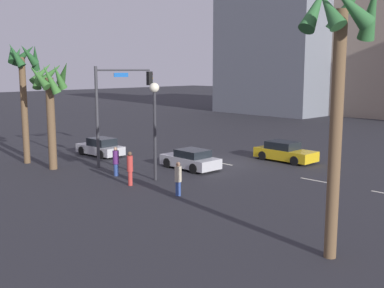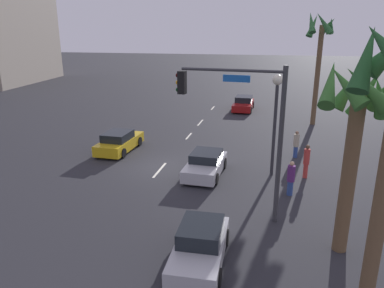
% 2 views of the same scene
% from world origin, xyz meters
% --- Properties ---
extents(ground_plane, '(220.00, 220.00, 0.00)m').
position_xyz_m(ground_plane, '(0.00, 0.00, 0.00)').
color(ground_plane, '#28282D').
extents(lane_stripe_2, '(1.86, 0.14, 0.01)m').
position_xyz_m(lane_stripe_2, '(-6.91, 0.00, 0.01)').
color(lane_stripe_2, silver).
rests_on(lane_stripe_2, ground_plane).
extents(lane_stripe_3, '(2.45, 0.14, 0.01)m').
position_xyz_m(lane_stripe_3, '(0.54, 0.00, 0.01)').
color(lane_stripe_3, silver).
rests_on(lane_stripe_3, ground_plane).
extents(car_0, '(4.39, 2.01, 1.37)m').
position_xyz_m(car_0, '(-2.36, -3.77, 0.63)').
color(car_0, gold).
rests_on(car_0, ground_plane).
extents(car_1, '(3.99, 1.89, 1.34)m').
position_xyz_m(car_1, '(8.67, 4.10, 0.61)').
color(car_1, '#B7B7BC').
rests_on(car_1, ground_plane).
extents(car_2, '(4.10, 2.05, 1.28)m').
position_xyz_m(car_2, '(0.54, 2.74, 0.60)').
color(car_2, '#B7B7BC').
rests_on(car_2, ground_plane).
extents(traffic_signal, '(0.67, 4.54, 6.59)m').
position_xyz_m(traffic_signal, '(5.07, 5.22, 4.43)').
color(traffic_signal, '#38383D').
rests_on(traffic_signal, ground_plane).
extents(streetlamp, '(0.56, 0.56, 5.65)m').
position_xyz_m(streetlamp, '(-0.20, 6.42, 4.00)').
color(streetlamp, '#2D2D33').
rests_on(streetlamp, ground_plane).
extents(pedestrian_0, '(0.53, 0.53, 1.77)m').
position_xyz_m(pedestrian_0, '(2.34, 7.36, 0.93)').
color(pedestrian_0, '#2D478C').
rests_on(pedestrian_0, ground_plane).
extents(pedestrian_1, '(0.37, 0.37, 1.76)m').
position_xyz_m(pedestrian_1, '(-3.61, 7.86, 0.93)').
color(pedestrian_1, '#2D478C').
rests_on(pedestrian_1, ground_plane).
extents(pedestrian_2, '(0.44, 0.44, 1.92)m').
position_xyz_m(pedestrian_2, '(-0.17, 8.25, 1.03)').
color(pedestrian_2, '#BF3833').
rests_on(pedestrian_2, ground_plane).
extents(palm_tree_0, '(2.69, 2.79, 7.01)m').
position_xyz_m(palm_tree_0, '(6.81, 9.04, 5.09)').
color(palm_tree_0, brown).
rests_on(palm_tree_0, ground_plane).
extents(palm_tree_1, '(2.41, 2.58, 8.16)m').
position_xyz_m(palm_tree_1, '(9.86, 9.24, 6.10)').
color(palm_tree_1, brown).
rests_on(palm_tree_1, ground_plane).
extents(palm_tree_2, '(2.55, 2.59, 9.42)m').
position_xyz_m(palm_tree_2, '(-13.05, 9.62, 6.86)').
color(palm_tree_2, brown).
rests_on(palm_tree_2, ground_plane).
extents(building_0, '(16.44, 11.98, 21.46)m').
position_xyz_m(building_0, '(19.39, -34.99, 10.73)').
color(building_0, slate).
rests_on(building_0, ground_plane).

